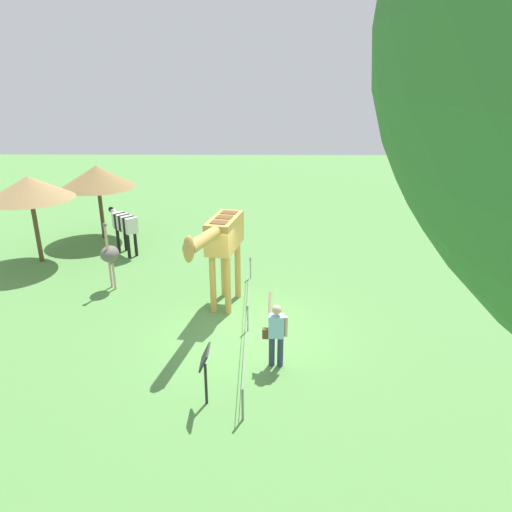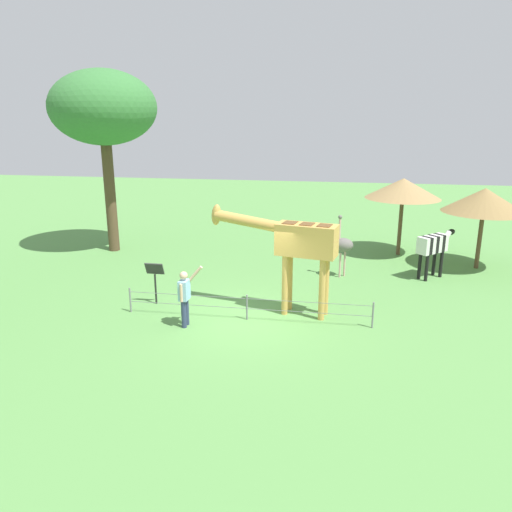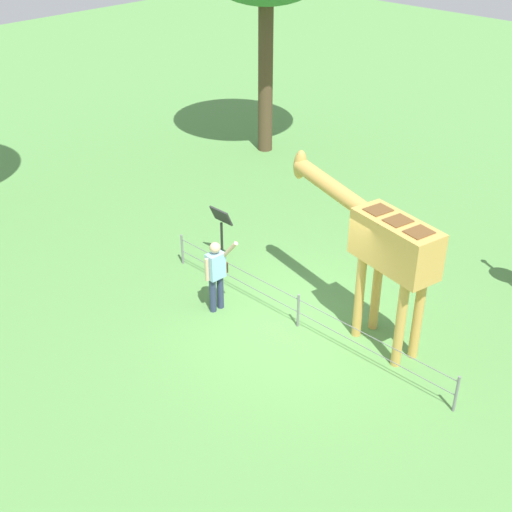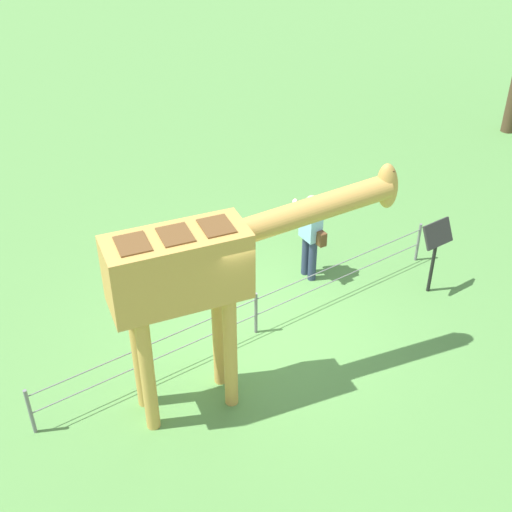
{
  "view_description": "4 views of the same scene",
  "coord_description": "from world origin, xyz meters",
  "px_view_note": "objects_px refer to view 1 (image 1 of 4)",
  "views": [
    {
      "loc": [
        11.01,
        0.4,
        6.4
      ],
      "look_at": [
        -0.76,
        0.27,
        1.86
      ],
      "focal_mm": 32.84,
      "sensor_mm": 36.0,
      "label": 1
    },
    {
      "loc": [
        -2.42,
        13.11,
        5.71
      ],
      "look_at": [
        -0.15,
        -0.61,
        1.71
      ],
      "focal_mm": 35.21,
      "sensor_mm": 36.0,
      "label": 2
    },
    {
      "loc": [
        -7.14,
        8.68,
        8.21
      ],
      "look_at": [
        0.6,
        0.63,
        1.63
      ],
      "focal_mm": 48.26,
      "sensor_mm": 36.0,
      "label": 3
    },
    {
      "loc": [
        -4.53,
        -6.47,
        6.75
      ],
      "look_at": [
        -0.19,
        -0.22,
        1.64
      ],
      "focal_mm": 46.85,
      "sensor_mm": 36.0,
      "label": 4
    }
  ],
  "objects_px": {
    "zebra": "(124,225)",
    "ostrich": "(110,254)",
    "giraffe": "(221,241)",
    "visitor": "(276,332)",
    "shade_hut_near": "(97,177)",
    "info_sign": "(205,365)",
    "shade_hut_far": "(29,188)"
  },
  "relations": [
    {
      "from": "giraffe",
      "to": "shade_hut_far",
      "type": "xyz_separation_m",
      "value": [
        -3.7,
        -6.99,
        0.63
      ]
    },
    {
      "from": "ostrich",
      "to": "shade_hut_near",
      "type": "height_order",
      "value": "shade_hut_near"
    },
    {
      "from": "giraffe",
      "to": "visitor",
      "type": "height_order",
      "value": "giraffe"
    },
    {
      "from": "giraffe",
      "to": "shade_hut_far",
      "type": "distance_m",
      "value": 7.94
    },
    {
      "from": "ostrich",
      "to": "shade_hut_far",
      "type": "xyz_separation_m",
      "value": [
        -2.31,
        -3.35,
        1.57
      ]
    },
    {
      "from": "zebra",
      "to": "shade_hut_near",
      "type": "height_order",
      "value": "shade_hut_near"
    },
    {
      "from": "shade_hut_far",
      "to": "shade_hut_near",
      "type": "bearing_deg",
      "value": 151.95
    },
    {
      "from": "giraffe",
      "to": "visitor",
      "type": "distance_m",
      "value": 3.44
    },
    {
      "from": "giraffe",
      "to": "ostrich",
      "type": "relative_size",
      "value": 1.71
    },
    {
      "from": "visitor",
      "to": "zebra",
      "type": "height_order",
      "value": "visitor"
    },
    {
      "from": "giraffe",
      "to": "zebra",
      "type": "relative_size",
      "value": 2.32
    },
    {
      "from": "ostrich",
      "to": "info_sign",
      "type": "relative_size",
      "value": 1.7
    },
    {
      "from": "giraffe",
      "to": "zebra",
      "type": "distance_m",
      "value": 6.17
    },
    {
      "from": "shade_hut_near",
      "to": "info_sign",
      "type": "height_order",
      "value": "shade_hut_near"
    },
    {
      "from": "giraffe",
      "to": "info_sign",
      "type": "bearing_deg",
      "value": -0.28
    },
    {
      "from": "shade_hut_near",
      "to": "ostrich",
      "type": "bearing_deg",
      "value": 20.45
    },
    {
      "from": "shade_hut_near",
      "to": "zebra",
      "type": "bearing_deg",
      "value": 37.75
    },
    {
      "from": "shade_hut_far",
      "to": "visitor",
      "type": "bearing_deg",
      "value": 52.11
    },
    {
      "from": "visitor",
      "to": "shade_hut_near",
      "type": "relative_size",
      "value": 0.57
    },
    {
      "from": "info_sign",
      "to": "shade_hut_far",
      "type": "bearing_deg",
      "value": -138.83
    },
    {
      "from": "ostrich",
      "to": "shade_hut_near",
      "type": "distance_m",
      "value": 5.58
    },
    {
      "from": "shade_hut_far",
      "to": "info_sign",
      "type": "bearing_deg",
      "value": 41.17
    },
    {
      "from": "zebra",
      "to": "ostrich",
      "type": "height_order",
      "value": "ostrich"
    },
    {
      "from": "zebra",
      "to": "ostrich",
      "type": "relative_size",
      "value": 0.74
    },
    {
      "from": "giraffe",
      "to": "zebra",
      "type": "xyz_separation_m",
      "value": [
        -4.54,
        -4.06,
        -0.96
      ]
    },
    {
      "from": "shade_hut_far",
      "to": "info_sign",
      "type": "distance_m",
      "value": 10.75
    },
    {
      "from": "visitor",
      "to": "info_sign",
      "type": "bearing_deg",
      "value": -46.44
    },
    {
      "from": "giraffe",
      "to": "ostrich",
      "type": "xyz_separation_m",
      "value": [
        -1.39,
        -3.65,
        -0.95
      ]
    },
    {
      "from": "visitor",
      "to": "ostrich",
      "type": "distance_m",
      "value": 6.65
    },
    {
      "from": "info_sign",
      "to": "giraffe",
      "type": "bearing_deg",
      "value": 179.72
    },
    {
      "from": "ostrich",
      "to": "shade_hut_near",
      "type": "relative_size",
      "value": 0.74
    },
    {
      "from": "visitor",
      "to": "info_sign",
      "type": "distance_m",
      "value": 2.03
    }
  ]
}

